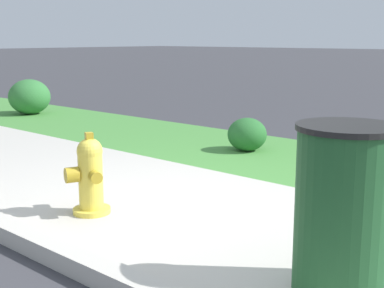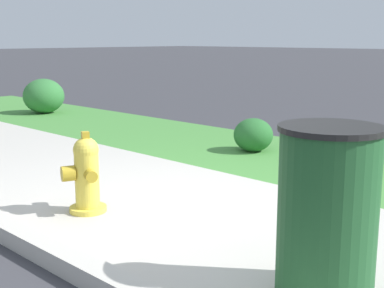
{
  "view_description": "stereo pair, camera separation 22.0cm",
  "coord_description": "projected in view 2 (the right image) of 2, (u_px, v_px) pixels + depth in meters",
  "views": [
    {
      "loc": [
        2.74,
        -3.0,
        1.36
      ],
      "look_at": [
        -0.45,
        0.6,
        0.4
      ],
      "focal_mm": 50.0,
      "sensor_mm": 36.0,
      "label": 1
    },
    {
      "loc": [
        2.9,
        -2.85,
        1.36
      ],
      "look_at": [
        -0.45,
        0.6,
        0.4
      ],
      "focal_mm": 50.0,
      "sensor_mm": 36.0,
      "label": 2
    }
  ],
  "objects": [
    {
      "name": "ground_plane",
      "position": [
        180.0,
        211.0,
        4.26
      ],
      "size": [
        120.0,
        120.0,
        0.0
      ],
      "primitive_type": "plane",
      "color": "#38383D"
    },
    {
      "name": "trash_bin",
      "position": [
        327.0,
        213.0,
        2.79
      ],
      "size": [
        0.54,
        0.54,
        0.92
      ],
      "color": "#1E5128",
      "rests_on": "ground"
    },
    {
      "name": "shrub_bush_near_lamp",
      "position": [
        44.0,
        96.0,
        9.72
      ],
      "size": [
        0.74,
        0.74,
        0.63
      ],
      "color": "#337538",
      "rests_on": "ground"
    },
    {
      "name": "fire_hydrant_by_grass_verge",
      "position": [
        86.0,
        175.0,
        4.17
      ],
      "size": [
        0.38,
        0.35,
        0.65
      ],
      "rotation": [
        0.0,
        0.0,
        2.75
      ],
      "color": "yellow",
      "rests_on": "ground"
    },
    {
      "name": "street_curb",
      "position": [
        40.0,
        247.0,
        3.37
      ],
      "size": [
        18.0,
        0.16,
        0.12
      ],
      "primitive_type": "cube",
      "color": "#BCB7AD",
      "rests_on": "ground"
    },
    {
      "name": "shrub_bush_mid_verge",
      "position": [
        253.0,
        135.0,
        6.46
      ],
      "size": [
        0.48,
        0.48,
        0.41
      ],
      "color": "#28662D",
      "rests_on": "ground"
    },
    {
      "name": "sidewalk_pavement",
      "position": [
        180.0,
        211.0,
        4.25
      ],
      "size": [
        18.0,
        2.32,
        0.01
      ],
      "primitive_type": "cube",
      "color": "#BCB7AD",
      "rests_on": "ground"
    },
    {
      "name": "grass_verge",
      "position": [
        324.0,
        165.0,
        5.81
      ],
      "size": [
        18.0,
        2.08,
        0.01
      ],
      "primitive_type": "cube",
      "color": "#47893D",
      "rests_on": "ground"
    }
  ]
}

